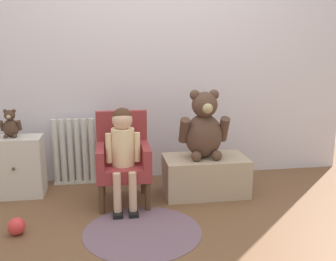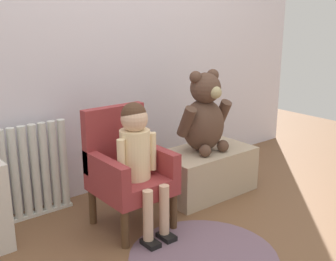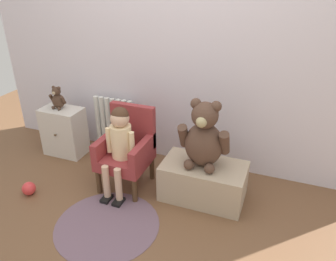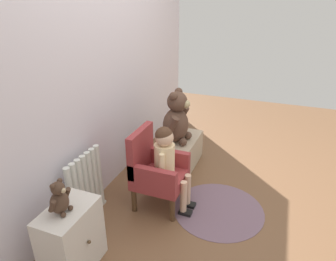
# 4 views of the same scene
# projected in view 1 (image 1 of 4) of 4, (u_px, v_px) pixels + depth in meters

# --- Properties ---
(ground_plane) EXTENTS (6.00, 6.00, 0.00)m
(ground_plane) POSITION_uv_depth(u_px,v_px,m) (163.00, 230.00, 2.46)
(ground_plane) COLOR brown
(back_wall) EXTENTS (3.80, 0.05, 2.40)m
(back_wall) POSITION_uv_depth(u_px,v_px,m) (145.00, 45.00, 3.28)
(back_wall) COLOR silver
(back_wall) RESTS_ON ground_plane
(radiator) EXTENTS (0.43, 0.05, 0.58)m
(radiator) POSITION_uv_depth(u_px,v_px,m) (78.00, 152.00, 3.26)
(radiator) COLOR silver
(radiator) RESTS_ON ground_plane
(small_dresser) EXTENTS (0.40, 0.27, 0.48)m
(small_dresser) POSITION_uv_depth(u_px,v_px,m) (18.00, 167.00, 3.01)
(small_dresser) COLOR beige
(small_dresser) RESTS_ON ground_plane
(child_armchair) EXTENTS (0.40, 0.41, 0.69)m
(child_armchair) POSITION_uv_depth(u_px,v_px,m) (123.00, 158.00, 2.88)
(child_armchair) COLOR maroon
(child_armchair) RESTS_ON ground_plane
(child_figure) EXTENTS (0.25, 0.35, 0.75)m
(child_figure) POSITION_uv_depth(u_px,v_px,m) (123.00, 143.00, 2.75)
(child_figure) COLOR beige
(child_figure) RESTS_ON ground_plane
(low_bench) EXTENTS (0.67, 0.38, 0.31)m
(low_bench) POSITION_uv_depth(u_px,v_px,m) (205.00, 175.00, 3.06)
(low_bench) COLOR tan
(low_bench) RESTS_ON ground_plane
(large_teddy_bear) EXTENTS (0.40, 0.28, 0.55)m
(large_teddy_bear) POSITION_uv_depth(u_px,v_px,m) (204.00, 128.00, 2.98)
(large_teddy_bear) COLOR brown
(large_teddy_bear) RESTS_ON low_bench
(small_teddy_bear) EXTENTS (0.16, 0.11, 0.22)m
(small_teddy_bear) POSITION_uv_depth(u_px,v_px,m) (11.00, 125.00, 2.94)
(small_teddy_bear) COLOR #452F23
(small_teddy_bear) RESTS_ON small_dresser
(floor_rug) EXTENTS (0.78, 0.78, 0.01)m
(floor_rug) POSITION_uv_depth(u_px,v_px,m) (143.00, 232.00, 2.44)
(floor_rug) COLOR #6D5463
(floor_rug) RESTS_ON ground_plane
(toy_ball) EXTENTS (0.11, 0.11, 0.11)m
(toy_ball) POSITION_uv_depth(u_px,v_px,m) (17.00, 226.00, 2.40)
(toy_ball) COLOR #DA3739
(toy_ball) RESTS_ON ground_plane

